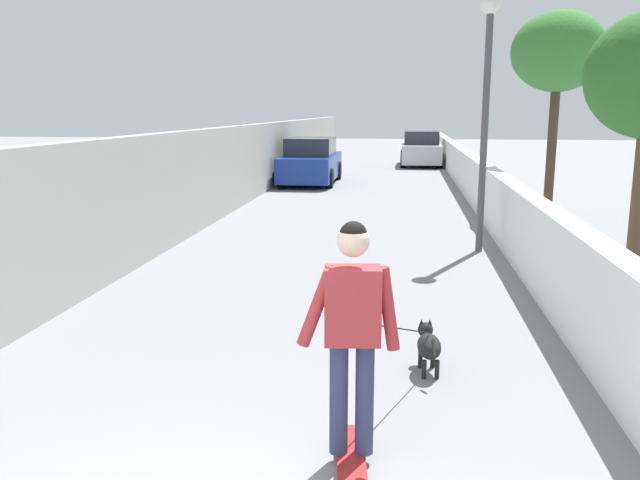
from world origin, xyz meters
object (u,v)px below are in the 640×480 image
(tree_right_near, at_px, (558,53))
(car_far, at_px, (421,150))
(car_near, at_px, (311,162))
(skateboard, at_px, (351,454))
(person_skateboarder, at_px, (352,321))
(dog, at_px, (428,345))
(lamp_post, at_px, (487,78))

(tree_right_near, bearing_deg, car_far, 10.94)
(car_near, bearing_deg, skateboard, -170.93)
(car_far, bearing_deg, person_skateboarder, 177.56)
(dog, relative_size, car_far, 0.53)
(tree_right_near, distance_m, person_skateboarder, 12.42)
(skateboard, distance_m, dog, 1.83)
(lamp_post, height_order, person_skateboarder, lamp_post)
(person_skateboarder, height_order, car_near, person_skateboarder)
(tree_right_near, distance_m, car_far, 14.30)
(car_near, bearing_deg, dog, -167.91)
(person_skateboarder, distance_m, dog, 1.98)
(skateboard, bearing_deg, tree_right_near, -17.90)
(dog, bearing_deg, tree_right_near, -17.69)
(dog, distance_m, car_near, 16.30)
(dog, xyz_separation_m, car_near, (15.94, 3.41, 0.44))
(person_skateboarder, relative_size, car_far, 0.44)
(tree_right_near, xyz_separation_m, car_far, (13.73, 2.65, -3.01))
(car_near, bearing_deg, tree_right_near, -133.02)
(tree_right_near, xyz_separation_m, lamp_post, (-4.26, 2.05, -0.74))
(lamp_post, bearing_deg, dog, 168.99)
(lamp_post, distance_m, car_near, 11.53)
(person_skateboarder, distance_m, car_near, 17.88)
(skateboard, distance_m, person_skateboarder, 0.99)
(tree_right_near, height_order, car_near, tree_right_near)
(skateboard, xyz_separation_m, car_near, (17.65, 2.82, 0.65))
(lamp_post, height_order, car_near, lamp_post)
(person_skateboarder, xyz_separation_m, car_far, (25.27, -1.08, -0.34))
(car_near, bearing_deg, person_skateboarder, -170.93)
(dog, xyz_separation_m, car_far, (23.55, -0.48, 0.44))
(tree_right_near, xyz_separation_m, dog, (-9.83, 3.13, -3.45))
(tree_right_near, bearing_deg, skateboard, 162.10)
(car_near, xyz_separation_m, car_far, (7.62, -3.90, -0.00))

